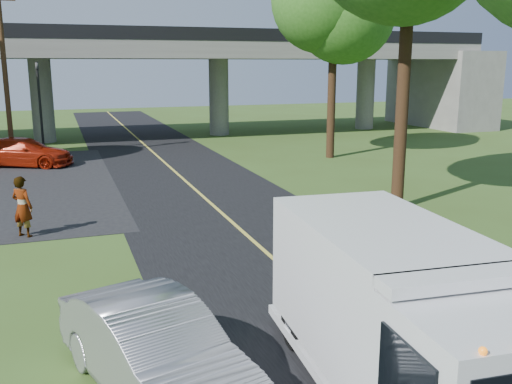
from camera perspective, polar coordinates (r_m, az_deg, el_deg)
name	(u,v)px	position (r m, az deg, el deg)	size (l,w,h in m)	color
ground	(377,352)	(10.95, 12.03, -15.38)	(120.00, 120.00, 0.00)	#38501C
road	(224,216)	(19.58, -3.21, -2.37)	(7.00, 90.00, 0.02)	black
lane_line	(224,215)	(19.58, -3.21, -2.31)	(0.12, 90.00, 0.01)	gold
overpass	(134,71)	(40.51, -12.15, 11.70)	(54.00, 10.00, 7.30)	slate
traffic_signal	(40,98)	(34.24, -20.83, 8.74)	(0.18, 0.22, 5.20)	black
utility_pole	(5,74)	(32.26, -23.80, 10.79)	(1.60, 0.26, 9.00)	#472D19
tree_right_far	(339,1)	(31.66, 8.33, 18.42)	(5.77, 5.67, 10.99)	#382314
step_van	(401,314)	(8.99, 14.29, -11.77)	(2.79, 6.48, 2.66)	silver
red_sedan	(23,152)	(31.19, -22.26, 3.71)	(2.01, 4.94, 1.43)	maroon
silver_sedan	(155,350)	(9.35, -10.05, -15.32)	(1.58, 4.52, 1.49)	gray
pedestrian	(22,207)	(18.35, -22.32, -1.38)	(0.68, 0.45, 1.86)	gray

